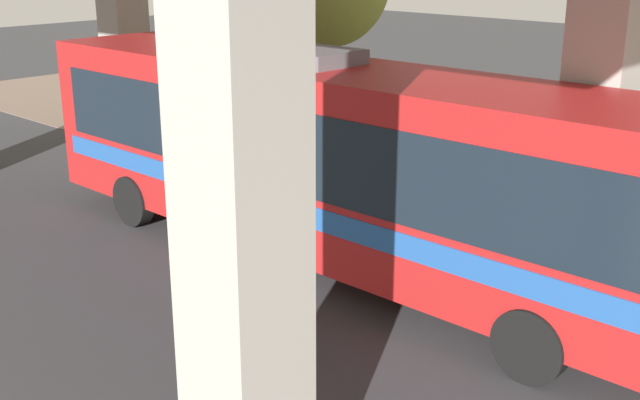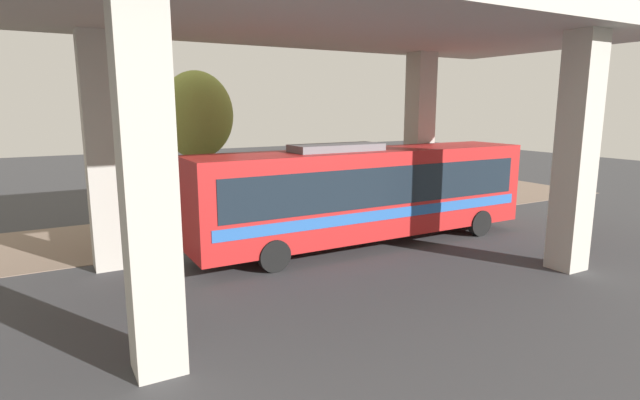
{
  "view_description": "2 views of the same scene",
  "coord_description": "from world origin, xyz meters",
  "px_view_note": "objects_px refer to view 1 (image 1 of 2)",
  "views": [
    {
      "loc": [
        11.77,
        11.0,
        5.34
      ],
      "look_at": [
        1.58,
        1.48,
        0.82
      ],
      "focal_mm": 45.0,
      "sensor_mm": 36.0,
      "label": 1
    },
    {
      "loc": [
        16.57,
        -7.72,
        4.92
      ],
      "look_at": [
        0.72,
        1.24,
        1.47
      ],
      "focal_mm": 28.0,
      "sensor_mm": 36.0,
      "label": 2
    }
  ],
  "objects_px": {
    "bus": "(329,153)",
    "fire_hydrant": "(196,134)",
    "planter_front": "(330,161)",
    "planter_middle": "(438,165)"
  },
  "relations": [
    {
      "from": "planter_front",
      "to": "fire_hydrant",
      "type": "bearing_deg",
      "value": -95.18
    },
    {
      "from": "bus",
      "to": "planter_front",
      "type": "height_order",
      "value": "bus"
    },
    {
      "from": "bus",
      "to": "fire_hydrant",
      "type": "relative_size",
      "value": 13.49
    },
    {
      "from": "bus",
      "to": "planter_middle",
      "type": "height_order",
      "value": "bus"
    },
    {
      "from": "fire_hydrant",
      "to": "planter_middle",
      "type": "xyz_separation_m",
      "value": [
        -0.83,
        7.15,
        0.32
      ]
    },
    {
      "from": "fire_hydrant",
      "to": "planter_middle",
      "type": "bearing_deg",
      "value": 96.63
    },
    {
      "from": "fire_hydrant",
      "to": "planter_front",
      "type": "height_order",
      "value": "planter_front"
    },
    {
      "from": "planter_middle",
      "to": "planter_front",
      "type": "bearing_deg",
      "value": -55.62
    },
    {
      "from": "planter_front",
      "to": "planter_middle",
      "type": "xyz_separation_m",
      "value": [
        -1.31,
        1.91,
        -0.0
      ]
    },
    {
      "from": "bus",
      "to": "fire_hydrant",
      "type": "height_order",
      "value": "bus"
    }
  ]
}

